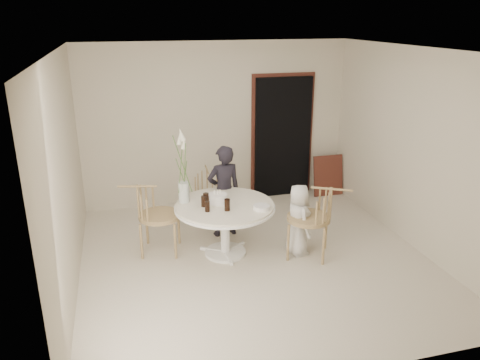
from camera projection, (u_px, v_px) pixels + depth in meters
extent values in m
plane|color=beige|center=(255.00, 259.00, 6.25)|extent=(4.50, 4.50, 0.00)
plane|color=white|center=(258.00, 50.00, 5.35)|extent=(4.50, 4.50, 0.00)
plane|color=beige|center=(217.00, 124.00, 7.85)|extent=(4.50, 0.00, 4.50)
plane|color=beige|center=(338.00, 243.00, 3.75)|extent=(4.50, 0.00, 4.50)
plane|color=beige|center=(65.00, 178.00, 5.25)|extent=(0.00, 4.50, 4.50)
plane|color=beige|center=(415.00, 150.00, 6.35)|extent=(0.00, 4.50, 4.50)
cube|color=black|center=(283.00, 138.00, 8.17)|extent=(1.00, 0.10, 2.10)
cube|color=maroon|center=(282.00, 134.00, 8.19)|extent=(1.12, 0.03, 2.22)
cylinder|color=white|center=(225.00, 252.00, 6.38)|extent=(0.56, 0.56, 0.04)
cylinder|color=white|center=(225.00, 231.00, 6.28)|extent=(0.12, 0.12, 0.65)
cylinder|color=white|center=(225.00, 207.00, 6.16)|extent=(1.33, 1.33, 0.03)
cylinder|color=white|center=(225.00, 205.00, 6.15)|extent=(1.30, 1.30, 0.04)
cube|color=maroon|center=(328.00, 175.00, 8.38)|extent=(0.55, 0.16, 0.72)
cylinder|color=tan|center=(199.00, 214.00, 7.15)|extent=(0.03, 0.03, 0.41)
cylinder|color=tan|center=(223.00, 212.00, 7.22)|extent=(0.03, 0.03, 0.41)
cylinder|color=tan|center=(197.00, 205.00, 7.49)|extent=(0.03, 0.03, 0.41)
cylinder|color=tan|center=(219.00, 203.00, 7.56)|extent=(0.03, 0.03, 0.41)
cylinder|color=tan|center=(209.00, 195.00, 7.28)|extent=(0.46, 0.46, 0.05)
cylinder|color=tan|center=(293.00, 228.00, 6.55)|extent=(0.03, 0.03, 0.52)
cylinder|color=tan|center=(288.00, 243.00, 6.13)|extent=(0.03, 0.03, 0.52)
cylinder|color=tan|center=(326.00, 232.00, 6.44)|extent=(0.03, 0.03, 0.52)
cylinder|color=tan|center=(324.00, 247.00, 6.02)|extent=(0.03, 0.03, 0.52)
cylinder|color=tan|center=(309.00, 218.00, 6.19)|extent=(0.57, 0.57, 0.06)
cylinder|color=tan|center=(175.00, 242.00, 6.17)|extent=(0.03, 0.03, 0.50)
cylinder|color=tan|center=(179.00, 227.00, 6.60)|extent=(0.03, 0.03, 0.50)
cylinder|color=tan|center=(141.00, 242.00, 6.17)|extent=(0.03, 0.03, 0.50)
cylinder|color=tan|center=(147.00, 227.00, 6.59)|extent=(0.03, 0.03, 0.50)
cylinder|color=tan|center=(159.00, 216.00, 6.29)|extent=(0.56, 0.56, 0.06)
imported|color=black|center=(224.00, 191.00, 6.73)|extent=(0.54, 0.39, 1.36)
imported|color=silver|center=(298.00, 220.00, 6.25)|extent=(0.35, 0.50, 0.99)
cylinder|color=white|center=(218.00, 198.00, 6.17)|extent=(0.25, 0.25, 0.12)
cylinder|color=#FFE1A1|center=(218.00, 192.00, 6.14)|extent=(0.01, 0.01, 0.05)
cylinder|color=#FFE1A1|center=(220.00, 191.00, 6.18)|extent=(0.01, 0.01, 0.05)
cylinder|color=#FFE1A1|center=(214.00, 192.00, 6.15)|extent=(0.01, 0.01, 0.05)
cylinder|color=black|center=(207.00, 206.00, 5.90)|extent=(0.07, 0.07, 0.13)
cylinder|color=black|center=(227.00, 205.00, 5.92)|extent=(0.09, 0.09, 0.15)
cylinder|color=black|center=(204.00, 201.00, 6.05)|extent=(0.07, 0.07, 0.14)
cylinder|color=black|center=(206.00, 199.00, 6.10)|extent=(0.08, 0.08, 0.16)
cylinder|color=white|center=(262.00, 207.00, 5.97)|extent=(0.26, 0.26, 0.05)
cylinder|color=silver|center=(184.00, 192.00, 6.18)|extent=(0.15, 0.15, 0.27)
cylinder|color=#466D2E|center=(185.00, 167.00, 6.08)|extent=(0.01, 0.01, 0.68)
cone|color=white|center=(184.00, 142.00, 5.97)|extent=(0.07, 0.07, 0.17)
cylinder|color=#466D2E|center=(181.00, 165.00, 6.07)|extent=(0.01, 0.01, 0.74)
cone|color=white|center=(180.00, 138.00, 5.95)|extent=(0.07, 0.07, 0.17)
cylinder|color=#466D2E|center=(183.00, 164.00, 6.02)|extent=(0.01, 0.01, 0.79)
cone|color=white|center=(181.00, 134.00, 5.89)|extent=(0.07, 0.07, 0.17)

